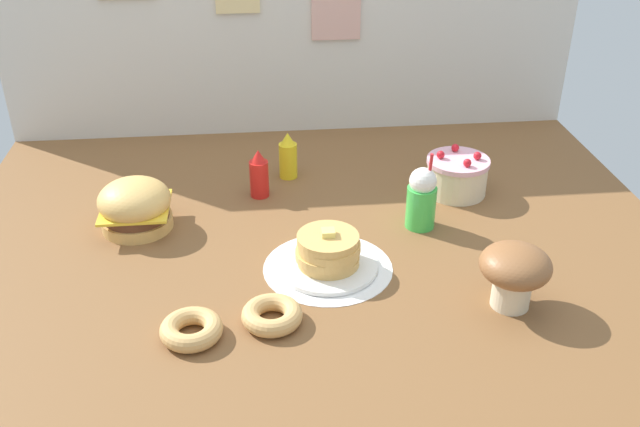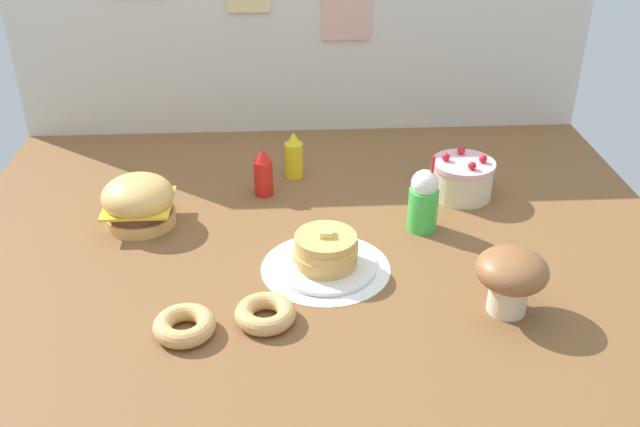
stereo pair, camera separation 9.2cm
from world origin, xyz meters
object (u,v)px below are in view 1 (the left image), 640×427
(pancake_stack, at_px, (328,254))
(cream_soda_cup, at_px, (422,198))
(donut_chocolate, at_px, (272,315))
(mushroom_stool, at_px, (515,271))
(ketchup_bottle, at_px, (259,175))
(layer_cake, at_px, (457,175))
(donut_pink_glaze, at_px, (191,329))
(burger, at_px, (135,206))
(mustard_bottle, at_px, (288,157))

(pancake_stack, bearing_deg, cream_soda_cup, 33.49)
(pancake_stack, distance_m, donut_chocolate, 0.32)
(mushroom_stool, bearing_deg, ketchup_bottle, 133.27)
(layer_cake, bearing_deg, donut_chocolate, -135.47)
(donut_pink_glaze, height_order, mushroom_stool, mushroom_stool)
(layer_cake, xyz_separation_m, mushroom_stool, (-0.03, -0.71, 0.05))
(pancake_stack, height_order, cream_soda_cup, cream_soda_cup)
(ketchup_bottle, relative_size, donut_chocolate, 1.08)
(ketchup_bottle, height_order, mushroom_stool, mushroom_stool)
(cream_soda_cup, bearing_deg, layer_cake, 50.36)
(burger, bearing_deg, mustard_bottle, 31.73)
(burger, distance_m, ketchup_bottle, 0.47)
(burger, height_order, mushroom_stool, mushroom_stool)
(mushroom_stool, bearing_deg, burger, 153.71)
(layer_cake, height_order, mustard_bottle, mustard_bottle)
(burger, distance_m, mustard_bottle, 0.64)
(cream_soda_cup, bearing_deg, ketchup_bottle, 152.83)
(mustard_bottle, bearing_deg, ketchup_bottle, -128.67)
(pancake_stack, relative_size, mushroom_stool, 1.55)
(mustard_bottle, height_order, cream_soda_cup, cream_soda_cup)
(donut_chocolate, bearing_deg, donut_pink_glaze, -169.69)
(donut_pink_glaze, xyz_separation_m, mushroom_stool, (0.92, 0.05, 0.09))
(layer_cake, relative_size, cream_soda_cup, 0.83)
(burger, relative_size, mustard_bottle, 1.33)
(layer_cake, distance_m, mustard_bottle, 0.66)
(pancake_stack, relative_size, cream_soda_cup, 1.13)
(mustard_bottle, bearing_deg, burger, -148.27)
(burger, height_order, donut_pink_glaze, burger)
(donut_chocolate, bearing_deg, burger, 127.59)
(pancake_stack, height_order, donut_pink_glaze, pancake_stack)
(ketchup_bottle, relative_size, mustard_bottle, 1.00)
(donut_chocolate, xyz_separation_m, mushroom_stool, (0.70, 0.01, 0.09))
(burger, bearing_deg, ketchup_bottle, 24.05)
(mushroom_stool, bearing_deg, layer_cake, 87.61)
(burger, xyz_separation_m, mushroom_stool, (1.14, -0.57, 0.04))
(donut_chocolate, bearing_deg, mustard_bottle, 83.51)
(burger, distance_m, pancake_stack, 0.71)
(burger, distance_m, layer_cake, 1.18)
(donut_chocolate, bearing_deg, pancake_stack, 53.57)
(burger, xyz_separation_m, donut_chocolate, (0.44, -0.58, -0.06))
(layer_cake, xyz_separation_m, ketchup_bottle, (-0.74, 0.05, 0.01))
(layer_cake, relative_size, donut_pink_glaze, 1.34)
(ketchup_bottle, distance_m, donut_pink_glaze, 0.84)
(burger, relative_size, donut_chocolate, 1.43)
(layer_cake, xyz_separation_m, donut_chocolate, (-0.73, -0.72, -0.04))
(ketchup_bottle, height_order, mustard_bottle, same)
(burger, xyz_separation_m, pancake_stack, (0.63, -0.32, -0.03))
(cream_soda_cup, height_order, donut_pink_glaze, cream_soda_cup)
(burger, bearing_deg, donut_pink_glaze, -70.36)
(ketchup_bottle, height_order, donut_pink_glaze, ketchup_bottle)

